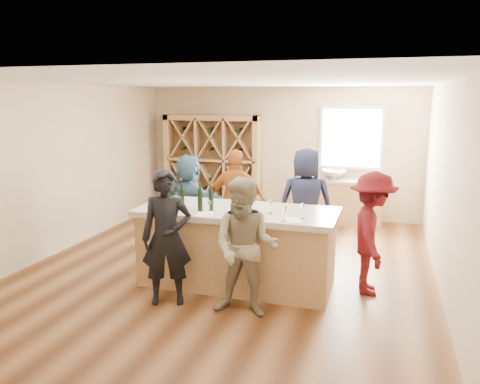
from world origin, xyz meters
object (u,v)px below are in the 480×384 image
(tasting_counter_base, at_px, (237,250))
(wine_bottle_b, at_px, (182,200))
(wine_rack, at_px, (213,164))
(sink, at_px, (334,174))
(wine_bottle_a, at_px, (172,197))
(wine_bottle_d, at_px, (200,202))
(person_server, at_px, (372,233))
(person_far_right, at_px, (306,203))
(person_far_mid, at_px, (236,202))
(wine_bottle_e, at_px, (211,201))
(person_far_left, at_px, (189,200))
(person_near_left, at_px, (167,238))
(person_near_right, at_px, (246,248))
(wine_bottle_c, at_px, (200,199))

(tasting_counter_base, distance_m, wine_bottle_b, 1.04)
(wine_rack, xyz_separation_m, tasting_counter_base, (1.81, -3.87, -0.60))
(sink, relative_size, wine_bottle_a, 1.86)
(wine_rack, xyz_separation_m, wine_bottle_d, (1.38, -4.14, 0.11))
(person_server, relative_size, person_far_right, 0.91)
(person_far_mid, bearing_deg, wine_bottle_e, 90.46)
(tasting_counter_base, xyz_separation_m, person_far_left, (-1.34, 1.47, 0.31))
(person_near_left, relative_size, person_far_right, 0.96)
(person_near_left, height_order, person_near_right, person_near_left)
(tasting_counter_base, bearing_deg, person_far_right, 64.26)
(person_far_mid, bearing_deg, person_far_left, -14.09)
(person_near_left, distance_m, person_near_right, 1.03)
(sink, height_order, person_server, person_server)
(wine_bottle_e, xyz_separation_m, person_server, (2.09, 0.45, -0.39))
(wine_bottle_c, height_order, person_server, person_server)
(wine_bottle_b, bearing_deg, person_far_right, 51.01)
(wine_bottle_c, distance_m, person_near_right, 1.21)
(person_far_mid, bearing_deg, wine_bottle_c, 83.06)
(sink, height_order, person_far_left, person_far_left)
(wine_bottle_b, distance_m, wine_bottle_c, 0.25)
(person_far_mid, distance_m, person_far_right, 1.14)
(sink, xyz_separation_m, person_near_left, (-1.55, -4.64, -0.15))
(sink, bearing_deg, person_server, -75.91)
(wine_rack, xyz_separation_m, person_far_right, (2.51, -2.41, -0.20))
(wine_rack, bearing_deg, person_near_left, -76.22)
(wine_rack, height_order, wine_bottle_e, wine_rack)
(wine_rack, height_order, wine_bottle_b, wine_rack)
(tasting_counter_base, distance_m, wine_bottle_a, 1.16)
(wine_bottle_c, relative_size, wine_bottle_e, 0.99)
(wine_bottle_d, relative_size, person_far_right, 0.15)
(wine_bottle_e, relative_size, person_far_right, 0.15)
(wine_bottle_a, relative_size, person_far_left, 0.18)
(wine_rack, relative_size, wine_bottle_d, 8.30)
(wine_bottle_a, bearing_deg, wine_bottle_b, -29.16)
(wine_bottle_c, distance_m, person_near_left, 0.82)
(tasting_counter_base, distance_m, person_near_left, 1.12)
(person_far_right, bearing_deg, sink, -105.31)
(wine_rack, height_order, sink, wine_rack)
(person_far_left, bearing_deg, person_far_mid, -163.90)
(sink, relative_size, person_near_right, 0.32)
(wine_bottle_b, xyz_separation_m, wine_bottle_c, (0.20, 0.15, -0.01))
(tasting_counter_base, bearing_deg, sink, 76.77)
(wine_bottle_c, distance_m, person_far_left, 1.85)
(tasting_counter_base, relative_size, wine_bottle_a, 8.92)
(wine_bottle_d, height_order, person_far_left, person_far_left)
(wine_bottle_d, relative_size, person_far_mid, 0.15)
(tasting_counter_base, height_order, person_server, person_server)
(sink, relative_size, person_far_right, 0.30)
(sink, height_order, person_near_right, person_near_right)
(sink, xyz_separation_m, tasting_counter_base, (-0.89, -3.80, -0.51))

